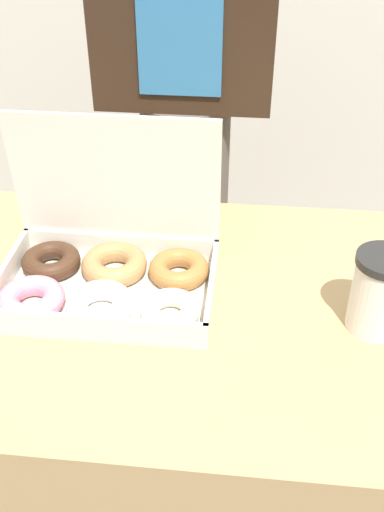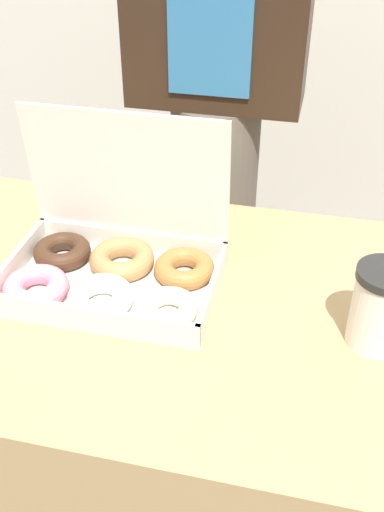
# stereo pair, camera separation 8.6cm
# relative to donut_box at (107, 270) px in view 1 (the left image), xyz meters

# --- Properties ---
(table) EXTENTS (1.13, 0.61, 0.72)m
(table) POSITION_rel_donut_box_xyz_m (0.20, -0.01, -0.40)
(table) COLOR tan
(table) RESTS_ON ground_plane
(donut_box) EXTENTS (0.34, 0.24, 0.26)m
(donut_box) POSITION_rel_donut_box_xyz_m (0.00, 0.00, 0.00)
(donut_box) COLOR silver
(donut_box) RESTS_ON table
(coffee_cup) EXTENTS (0.08, 0.08, 0.12)m
(coffee_cup) POSITION_rel_donut_box_xyz_m (0.41, -0.05, 0.02)
(coffee_cup) COLOR silver
(coffee_cup) RESTS_ON table
(person_customer) EXTENTS (0.37, 0.22, 1.62)m
(person_customer) POSITION_rel_donut_box_xyz_m (0.06, 0.52, 0.16)
(person_customer) COLOR #665B51
(person_customer) RESTS_ON ground_plane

